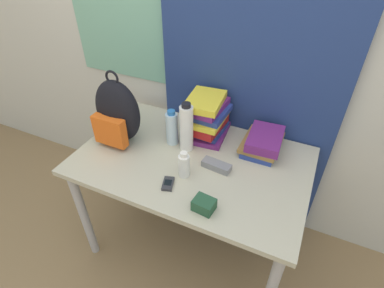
{
  "coord_description": "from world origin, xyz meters",
  "views": [
    {
      "loc": [
        0.51,
        -0.71,
        1.78
      ],
      "look_at": [
        0.0,
        0.39,
        0.84
      ],
      "focal_mm": 28.0,
      "sensor_mm": 36.0,
      "label": 1
    }
  ],
  "objects_px": {
    "water_bottle": "(172,128)",
    "sunscreen_bottle": "(184,165)",
    "sunglasses_case": "(216,166)",
    "sports_bottle": "(186,128)",
    "book_stack_left": "(207,117)",
    "cell_phone": "(168,184)",
    "backpack": "(117,113)",
    "book_stack_center": "(263,142)",
    "camera_pouch": "(204,205)"
  },
  "relations": [
    {
      "from": "backpack",
      "to": "book_stack_left",
      "type": "relative_size",
      "value": 1.46
    },
    {
      "from": "sunscreen_bottle",
      "to": "sunglasses_case",
      "type": "height_order",
      "value": "sunscreen_bottle"
    },
    {
      "from": "sports_bottle",
      "to": "sunscreen_bottle",
      "type": "xyz_separation_m",
      "value": [
        0.08,
        -0.2,
        -0.07
      ]
    },
    {
      "from": "sunscreen_bottle",
      "to": "cell_phone",
      "type": "distance_m",
      "value": 0.12
    },
    {
      "from": "backpack",
      "to": "sports_bottle",
      "type": "height_order",
      "value": "backpack"
    },
    {
      "from": "water_bottle",
      "to": "sunscreen_bottle",
      "type": "distance_m",
      "value": 0.28
    },
    {
      "from": "sports_bottle",
      "to": "backpack",
      "type": "bearing_deg",
      "value": -167.4
    },
    {
      "from": "book_stack_left",
      "to": "book_stack_center",
      "type": "relative_size",
      "value": 1.06
    },
    {
      "from": "backpack",
      "to": "cell_phone",
      "type": "bearing_deg",
      "value": -26.67
    },
    {
      "from": "book_stack_left",
      "to": "camera_pouch",
      "type": "bearing_deg",
      "value": -68.53
    },
    {
      "from": "water_bottle",
      "to": "sunscreen_bottle",
      "type": "bearing_deg",
      "value": -50.22
    },
    {
      "from": "cell_phone",
      "to": "camera_pouch",
      "type": "distance_m",
      "value": 0.22
    },
    {
      "from": "sunscreen_bottle",
      "to": "camera_pouch",
      "type": "xyz_separation_m",
      "value": [
        0.17,
        -0.16,
        -0.04
      ]
    },
    {
      "from": "sunglasses_case",
      "to": "backpack",
      "type": "bearing_deg",
      "value": 179.82
    },
    {
      "from": "backpack",
      "to": "sunscreen_bottle",
      "type": "xyz_separation_m",
      "value": [
        0.46,
        -0.12,
        -0.11
      ]
    },
    {
      "from": "book_stack_left",
      "to": "book_stack_center",
      "type": "bearing_deg",
      "value": -0.65
    },
    {
      "from": "water_bottle",
      "to": "sunglasses_case",
      "type": "bearing_deg",
      "value": -17.99
    },
    {
      "from": "water_bottle",
      "to": "sunscreen_bottle",
      "type": "xyz_separation_m",
      "value": [
        0.18,
        -0.21,
        -0.03
      ]
    },
    {
      "from": "backpack",
      "to": "sports_bottle",
      "type": "bearing_deg",
      "value": 12.6
    },
    {
      "from": "backpack",
      "to": "sunglasses_case",
      "type": "height_order",
      "value": "backpack"
    },
    {
      "from": "book_stack_left",
      "to": "sunscreen_bottle",
      "type": "distance_m",
      "value": 0.37
    },
    {
      "from": "book_stack_left",
      "to": "cell_phone",
      "type": "relative_size",
      "value": 2.98
    },
    {
      "from": "water_bottle",
      "to": "cell_phone",
      "type": "xyz_separation_m",
      "value": [
        0.14,
        -0.31,
        -0.09
      ]
    },
    {
      "from": "backpack",
      "to": "book_stack_left",
      "type": "bearing_deg",
      "value": 30.33
    },
    {
      "from": "sunscreen_bottle",
      "to": "sports_bottle",
      "type": "bearing_deg",
      "value": 112.3
    },
    {
      "from": "sports_bottle",
      "to": "sunglasses_case",
      "type": "xyz_separation_m",
      "value": [
        0.21,
        -0.09,
        -0.12
      ]
    },
    {
      "from": "book_stack_center",
      "to": "camera_pouch",
      "type": "distance_m",
      "value": 0.54
    },
    {
      "from": "camera_pouch",
      "to": "sunglasses_case",
      "type": "bearing_deg",
      "value": 99.67
    },
    {
      "from": "book_stack_center",
      "to": "backpack",
      "type": "bearing_deg",
      "value": -162.05
    },
    {
      "from": "cell_phone",
      "to": "backpack",
      "type": "bearing_deg",
      "value": 153.33
    },
    {
      "from": "sports_bottle",
      "to": "sunglasses_case",
      "type": "distance_m",
      "value": 0.26
    },
    {
      "from": "book_stack_left",
      "to": "water_bottle",
      "type": "relative_size",
      "value": 1.37
    },
    {
      "from": "camera_pouch",
      "to": "book_stack_left",
      "type": "bearing_deg",
      "value": 111.47
    },
    {
      "from": "book_stack_left",
      "to": "book_stack_center",
      "type": "xyz_separation_m",
      "value": [
        0.33,
        -0.0,
        -0.07
      ]
    },
    {
      "from": "book_stack_center",
      "to": "sunscreen_bottle",
      "type": "bearing_deg",
      "value": -129.7
    },
    {
      "from": "book_stack_left",
      "to": "sunglasses_case",
      "type": "bearing_deg",
      "value": -57.61
    },
    {
      "from": "sports_bottle",
      "to": "sunscreen_bottle",
      "type": "relative_size",
      "value": 1.98
    },
    {
      "from": "cell_phone",
      "to": "book_stack_center",
      "type": "bearing_deg",
      "value": 53.31
    },
    {
      "from": "sports_bottle",
      "to": "sunglasses_case",
      "type": "bearing_deg",
      "value": -22.31
    },
    {
      "from": "sports_bottle",
      "to": "camera_pouch",
      "type": "relative_size",
      "value": 2.86
    },
    {
      "from": "sunglasses_case",
      "to": "sports_bottle",
      "type": "bearing_deg",
      "value": 157.69
    },
    {
      "from": "book_stack_center",
      "to": "cell_phone",
      "type": "bearing_deg",
      "value": -126.69
    },
    {
      "from": "camera_pouch",
      "to": "water_bottle",
      "type": "bearing_deg",
      "value": 133.45
    },
    {
      "from": "backpack",
      "to": "sunglasses_case",
      "type": "relative_size",
      "value": 2.71
    },
    {
      "from": "sports_bottle",
      "to": "sunglasses_case",
      "type": "height_order",
      "value": "sports_bottle"
    },
    {
      "from": "sunscreen_bottle",
      "to": "cell_phone",
      "type": "height_order",
      "value": "sunscreen_bottle"
    },
    {
      "from": "sports_bottle",
      "to": "sunscreen_bottle",
      "type": "distance_m",
      "value": 0.23
    },
    {
      "from": "sports_bottle",
      "to": "camera_pouch",
      "type": "bearing_deg",
      "value": -54.42
    },
    {
      "from": "sports_bottle",
      "to": "cell_phone",
      "type": "distance_m",
      "value": 0.32
    },
    {
      "from": "backpack",
      "to": "sunglasses_case",
      "type": "xyz_separation_m",
      "value": [
        0.59,
        -0.0,
        -0.16
      ]
    }
  ]
}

